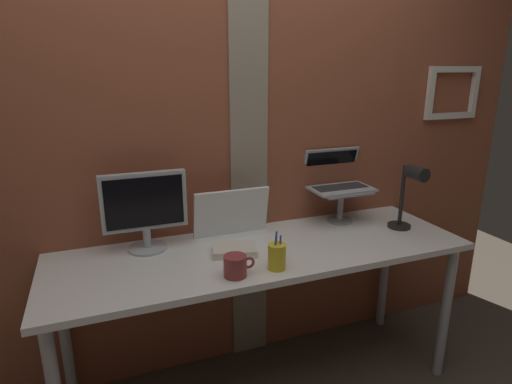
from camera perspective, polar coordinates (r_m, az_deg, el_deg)
The scene contains 10 objects.
brick_wall_back at distance 2.17m, azimuth -5.65°, elevation 6.43°, with size 3.71×0.16×2.43m.
desk at distance 2.03m, azimuth 1.02°, elevation -9.72°, with size 1.95×0.62×0.77m.
monitor at distance 1.98m, azimuth -14.81°, elevation -1.89°, with size 0.38×0.18×0.37m.
laptop_stand at distance 2.35m, azimuth 11.36°, elevation -1.09°, with size 0.28×0.22×0.18m.
laptop at distance 2.37m, azimuth 10.69°, elevation 2.03°, with size 0.34×0.26×0.21m.
whiteboard_panel at distance 2.12m, azimuth -3.34°, elevation -2.76°, with size 0.38×0.02×0.25m, color white.
desk_lamp at distance 2.28m, azimuth 20.05°, elevation 0.18°, with size 0.12×0.20×0.35m.
pen_cup at distance 1.79m, azimuth 2.82°, elevation -8.67°, with size 0.08×0.08×0.17m.
coffee_mug at distance 1.74m, azimuth -2.76°, elevation -9.93°, with size 0.13×0.09×0.09m.
paper_clutter_stack at distance 1.95m, azimuth -2.92°, elevation -7.82°, with size 0.20×0.14×0.03m, color silver.
Camera 1 is at (-0.56, -1.57, 1.59)m, focal length 29.65 mm.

